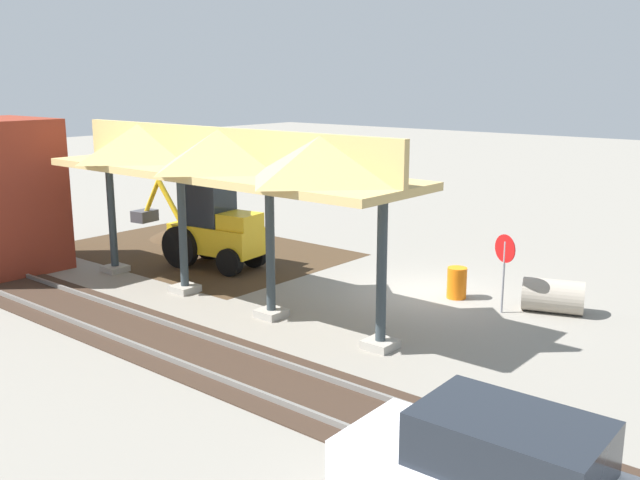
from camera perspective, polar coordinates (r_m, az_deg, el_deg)
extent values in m
plane|color=gray|center=(21.14, 8.63, -4.31)|extent=(120.00, 120.00, 0.00)
cube|color=#42301E|center=(26.44, -9.39, -0.86)|extent=(10.18, 7.00, 0.01)
cube|color=#9E998E|center=(16.88, 4.84, -8.30)|extent=(0.70, 0.70, 0.20)
cylinder|color=#2D383D|center=(16.35, 4.95, -2.73)|extent=(0.24, 0.24, 3.60)
cube|color=#9E998E|center=(18.99, -3.92, -5.85)|extent=(0.70, 0.70, 0.20)
cylinder|color=#2D383D|center=(18.52, -4.00, -0.86)|extent=(0.24, 0.24, 3.60)
cube|color=#9E998E|center=(21.48, -10.74, -3.84)|extent=(0.70, 0.70, 0.20)
cylinder|color=#2D383D|center=(21.06, -10.93, 0.60)|extent=(0.24, 0.24, 3.60)
cube|color=#9E998E|center=(24.22, -16.06, -2.22)|extent=(0.70, 0.70, 0.20)
cylinder|color=#2D383D|center=(23.85, -16.31, 1.73)|extent=(0.24, 0.24, 3.60)
cube|color=tan|center=(19.42, -7.86, 5.39)|extent=(11.77, 3.20, 0.20)
cube|color=tan|center=(19.35, -7.91, 7.30)|extent=(11.77, 0.20, 1.10)
pyramid|color=tan|center=(16.92, 0.20, 6.64)|extent=(3.17, 3.20, 1.10)
pyramid|color=tan|center=(19.35, -7.91, 7.30)|extent=(3.17, 3.20, 1.10)
pyramid|color=tan|center=(22.08, -14.14, 7.70)|extent=(3.17, 3.20, 1.10)
cube|color=slate|center=(16.09, -4.05, -9.47)|extent=(60.00, 0.08, 0.15)
cube|color=slate|center=(15.18, -7.88, -10.98)|extent=(60.00, 0.08, 0.15)
cube|color=#38281E|center=(15.65, -5.90, -10.41)|extent=(60.00, 2.58, 0.03)
cylinder|color=gray|center=(19.64, 14.46, -2.92)|extent=(0.06, 0.06, 1.97)
cylinder|color=red|center=(19.44, 14.59, -0.67)|extent=(0.71, 0.32, 0.76)
cube|color=yellow|center=(23.93, -8.30, 0.12)|extent=(3.35, 1.72, 0.90)
cube|color=#1E262D|center=(23.84, -8.76, 2.88)|extent=(1.45, 1.33, 1.40)
cube|color=yellow|center=(23.15, -6.43, 1.52)|extent=(1.29, 1.24, 0.50)
cylinder|color=black|center=(25.13, -8.90, 0.08)|extent=(1.43, 0.49, 1.40)
cylinder|color=black|center=(24.11, -11.12, -0.55)|extent=(1.43, 0.49, 1.40)
cylinder|color=black|center=(23.88, -5.26, -1.11)|extent=(0.93, 0.42, 0.90)
cylinder|color=black|center=(22.89, -7.24, -1.77)|extent=(0.93, 0.42, 0.90)
cylinder|color=yellow|center=(25.09, -11.98, 3.14)|extent=(1.08, 0.32, 1.41)
cylinder|color=yellow|center=(25.68, -13.33, 3.27)|extent=(0.92, 0.28, 1.41)
cube|color=#47474C|center=(26.07, -13.85, 1.89)|extent=(0.70, 0.87, 0.40)
cone|color=#42301E|center=(28.73, -10.37, 0.19)|extent=(6.31, 6.31, 1.51)
cylinder|color=#9E9384|center=(20.22, 18.14, -4.27)|extent=(1.80, 1.39, 0.91)
cylinder|color=black|center=(20.25, 15.90, -4.09)|extent=(0.22, 0.56, 0.59)
cube|color=#1E232B|center=(9.76, 14.94, -15.47)|extent=(2.39, 1.60, 0.73)
cylinder|color=black|center=(11.58, 8.51, -17.77)|extent=(0.60, 0.21, 0.60)
cylinder|color=orange|center=(20.80, 10.89, -3.38)|extent=(0.56, 0.56, 0.90)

